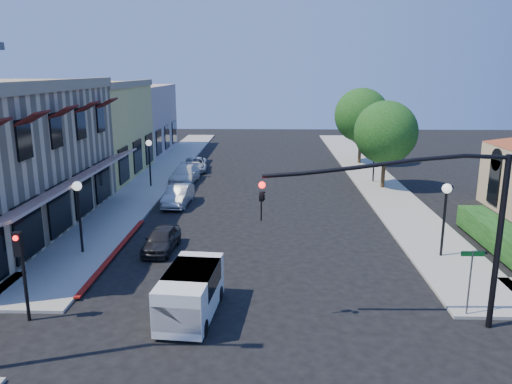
{
  "coord_description": "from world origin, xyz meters",
  "views": [
    {
      "loc": [
        0.45,
        -14.26,
        8.6
      ],
      "look_at": [
        -0.25,
        10.14,
        2.6
      ],
      "focal_mm": 35.0,
      "sensor_mm": 36.0,
      "label": 1
    }
  ],
  "objects_px": {
    "lamppost_left_near": "(78,199)",
    "parked_car_d": "(196,164)",
    "street_tree_b": "(361,115)",
    "secondary_signal": "(21,260)",
    "street_tree_a": "(386,132)",
    "parked_car_a": "(162,240)",
    "parked_car_b": "(178,195)",
    "signal_mast_arm": "(436,212)",
    "lamppost_right_far": "(375,148)",
    "lamppost_left_far": "(149,151)",
    "lamppost_right_near": "(446,202)",
    "parked_car_c": "(185,174)",
    "street_name_sign": "(471,273)",
    "white_van": "(190,291)"
  },
  "relations": [
    {
      "from": "secondary_signal",
      "to": "white_van",
      "type": "height_order",
      "value": "secondary_signal"
    },
    {
      "from": "lamppost_right_far",
      "to": "parked_car_d",
      "type": "height_order",
      "value": "lamppost_right_far"
    },
    {
      "from": "street_tree_b",
      "to": "secondary_signal",
      "type": "xyz_separation_m",
      "value": [
        -16.8,
        -30.59,
        -2.23
      ]
    },
    {
      "from": "street_tree_a",
      "to": "parked_car_a",
      "type": "relative_size",
      "value": 1.93
    },
    {
      "from": "street_tree_a",
      "to": "lamppost_left_near",
      "type": "distance_m",
      "value": 22.3
    },
    {
      "from": "lamppost_left_far",
      "to": "lamppost_right_near",
      "type": "xyz_separation_m",
      "value": [
        17.0,
        -14.0,
        0.0
      ]
    },
    {
      "from": "lamppost_right_far",
      "to": "parked_car_c",
      "type": "relative_size",
      "value": 0.79
    },
    {
      "from": "signal_mast_arm",
      "to": "parked_car_d",
      "type": "xyz_separation_m",
      "value": [
        -11.9,
        26.88,
        -3.52
      ]
    },
    {
      "from": "lamppost_left_near",
      "to": "parked_car_c",
      "type": "height_order",
      "value": "lamppost_left_near"
    },
    {
      "from": "street_tree_a",
      "to": "parked_car_a",
      "type": "xyz_separation_m",
      "value": [
        -13.6,
        -13.43,
        -3.62
      ]
    },
    {
      "from": "street_name_sign",
      "to": "lamppost_right_far",
      "type": "xyz_separation_m",
      "value": [
        1.0,
        21.8,
        1.04
      ]
    },
    {
      "from": "lamppost_left_far",
      "to": "lamppost_right_far",
      "type": "xyz_separation_m",
      "value": [
        17.0,
        2.0,
        0.0
      ]
    },
    {
      "from": "secondary_signal",
      "to": "parked_car_b",
      "type": "bearing_deg",
      "value": 80.91
    },
    {
      "from": "street_tree_b",
      "to": "parked_car_c",
      "type": "xyz_separation_m",
      "value": [
        -15.0,
        -8.4,
        -3.89
      ]
    },
    {
      "from": "lamppost_right_near",
      "to": "parked_car_a",
      "type": "xyz_separation_m",
      "value": [
        -13.3,
        0.57,
        -2.16
      ]
    },
    {
      "from": "lamppost_right_far",
      "to": "parked_car_b",
      "type": "relative_size",
      "value": 0.9
    },
    {
      "from": "lamppost_left_far",
      "to": "parked_car_d",
      "type": "bearing_deg",
      "value": 68.92
    },
    {
      "from": "parked_car_b",
      "to": "parked_car_d",
      "type": "bearing_deg",
      "value": 95.62
    },
    {
      "from": "parked_car_b",
      "to": "parked_car_d",
      "type": "distance_m",
      "value": 11.42
    },
    {
      "from": "street_tree_a",
      "to": "lamppost_left_near",
      "type": "xyz_separation_m",
      "value": [
        -17.3,
        -14.0,
        -1.46
      ]
    },
    {
      "from": "street_name_sign",
      "to": "lamppost_left_far",
      "type": "bearing_deg",
      "value": 128.94
    },
    {
      "from": "secondary_signal",
      "to": "street_name_sign",
      "type": "bearing_deg",
      "value": 2.93
    },
    {
      "from": "street_tree_b",
      "to": "parked_car_d",
      "type": "distance_m",
      "value": 15.79
    },
    {
      "from": "secondary_signal",
      "to": "lamppost_left_near",
      "type": "relative_size",
      "value": 0.93
    },
    {
      "from": "lamppost_left_near",
      "to": "lamppost_left_far",
      "type": "height_order",
      "value": "same"
    },
    {
      "from": "signal_mast_arm",
      "to": "parked_car_d",
      "type": "bearing_deg",
      "value": 113.88
    },
    {
      "from": "secondary_signal",
      "to": "parked_car_c",
      "type": "xyz_separation_m",
      "value": [
        1.8,
        22.2,
        -1.66
      ]
    },
    {
      "from": "street_tree_a",
      "to": "secondary_signal",
      "type": "xyz_separation_m",
      "value": [
        -16.8,
        -20.59,
        -1.88
      ]
    },
    {
      "from": "street_tree_b",
      "to": "parked_car_a",
      "type": "height_order",
      "value": "street_tree_b"
    },
    {
      "from": "street_tree_a",
      "to": "street_tree_b",
      "type": "relative_size",
      "value": 0.92
    },
    {
      "from": "secondary_signal",
      "to": "white_van",
      "type": "distance_m",
      "value": 5.84
    },
    {
      "from": "signal_mast_arm",
      "to": "lamppost_left_far",
      "type": "distance_m",
      "value": 25.07
    },
    {
      "from": "signal_mast_arm",
      "to": "secondary_signal",
      "type": "height_order",
      "value": "signal_mast_arm"
    },
    {
      "from": "lamppost_right_near",
      "to": "parked_car_a",
      "type": "bearing_deg",
      "value": 177.55
    },
    {
      "from": "signal_mast_arm",
      "to": "parked_car_a",
      "type": "xyz_separation_m",
      "value": [
        -10.66,
        7.07,
        -3.52
      ]
    },
    {
      "from": "parked_car_a",
      "to": "parked_car_b",
      "type": "distance_m",
      "value": 8.43
    },
    {
      "from": "signal_mast_arm",
      "to": "lamppost_left_near",
      "type": "height_order",
      "value": "signal_mast_arm"
    },
    {
      "from": "street_tree_b",
      "to": "secondary_signal",
      "type": "relative_size",
      "value": 2.11
    },
    {
      "from": "lamppost_left_near",
      "to": "parked_car_d",
      "type": "xyz_separation_m",
      "value": [
        2.46,
        20.37,
        -2.17
      ]
    },
    {
      "from": "street_tree_a",
      "to": "lamppost_left_far",
      "type": "relative_size",
      "value": 1.82
    },
    {
      "from": "street_tree_a",
      "to": "lamppost_right_far",
      "type": "relative_size",
      "value": 1.82
    },
    {
      "from": "lamppost_left_far",
      "to": "lamppost_right_near",
      "type": "distance_m",
      "value": 22.02
    },
    {
      "from": "lamppost_left_far",
      "to": "parked_car_a",
      "type": "relative_size",
      "value": 1.06
    },
    {
      "from": "parked_car_d",
      "to": "parked_car_a",
      "type": "bearing_deg",
      "value": -92.89
    },
    {
      "from": "street_tree_a",
      "to": "lamppost_right_near",
      "type": "height_order",
      "value": "street_tree_a"
    },
    {
      "from": "street_name_sign",
      "to": "lamppost_right_near",
      "type": "distance_m",
      "value": 5.98
    },
    {
      "from": "secondary_signal",
      "to": "lamppost_left_near",
      "type": "bearing_deg",
      "value": 94.34
    },
    {
      "from": "street_tree_a",
      "to": "parked_car_b",
      "type": "xyz_separation_m",
      "value": [
        -14.31,
        -5.03,
        -3.54
      ]
    },
    {
      "from": "street_tree_a",
      "to": "lamppost_left_near",
      "type": "height_order",
      "value": "street_tree_a"
    },
    {
      "from": "secondary_signal",
      "to": "lamppost_right_far",
      "type": "distance_m",
      "value": 27.98
    }
  ]
}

